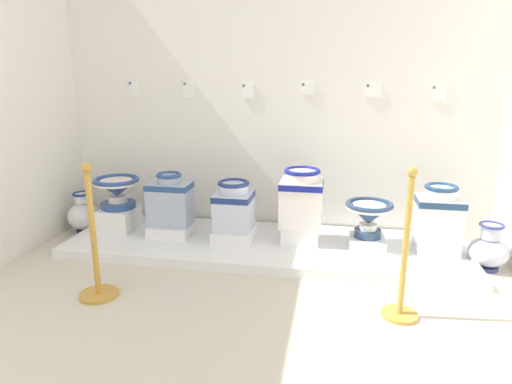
{
  "coord_description": "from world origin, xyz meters",
  "views": [
    {
      "loc": [
        2.57,
        -1.09,
        1.49
      ],
      "look_at": [
        1.91,
        2.48,
        0.52
      ],
      "focal_mm": 31.19,
      "sensor_mm": 36.0,
      "label": 1
    }
  ],
  "objects_px": {
    "plinth_block_tall_cobalt": "(171,229)",
    "info_placard_first": "(134,88)",
    "plinth_block_central_ornate": "(435,245)",
    "antique_toilet_pale_glazed": "(302,197)",
    "decorative_vase_corner": "(84,215)",
    "plinth_block_pale_glazed": "(301,233)",
    "info_placard_third": "(247,90)",
    "antique_toilet_tall_cobalt": "(170,199)",
    "info_placard_fifth": "(373,90)",
    "antique_toilet_broad_patterned": "(369,214)",
    "antique_toilet_slender_white": "(117,188)",
    "plinth_block_rightmost": "(234,234)",
    "info_placard_fourth": "(307,88)",
    "decorative_vase_companion": "(488,250)",
    "stanchion_post_near_right": "(403,271)",
    "stanchion_post_near_left": "(96,261)",
    "plinth_block_slender_white": "(119,218)",
    "info_placard_sixth": "(438,92)",
    "info_placard_second": "(189,89)",
    "antique_toilet_rightmost": "(234,205)",
    "antique_toilet_central_ornate": "(439,212)"
  },
  "relations": [
    {
      "from": "plinth_block_rightmost",
      "to": "antique_toilet_broad_patterned",
      "type": "distance_m",
      "value": 1.16
    },
    {
      "from": "plinth_block_rightmost",
      "to": "decorative_vase_corner",
      "type": "relative_size",
      "value": 0.91
    },
    {
      "from": "antique_toilet_broad_patterned",
      "to": "stanchion_post_near_right",
      "type": "relative_size",
      "value": 0.4
    },
    {
      "from": "info_placard_third",
      "to": "decorative_vase_companion",
      "type": "distance_m",
      "value": 2.42
    },
    {
      "from": "plinth_block_slender_white",
      "to": "plinth_block_rightmost",
      "type": "height_order",
      "value": "plinth_block_slender_white"
    },
    {
      "from": "plinth_block_slender_white",
      "to": "info_placard_first",
      "type": "xyz_separation_m",
      "value": [
        0.03,
        0.44,
        1.17
      ]
    },
    {
      "from": "info_placard_second",
      "to": "info_placard_fourth",
      "type": "distance_m",
      "value": 1.11
    },
    {
      "from": "decorative_vase_corner",
      "to": "decorative_vase_companion",
      "type": "relative_size",
      "value": 1.06
    },
    {
      "from": "info_placard_first",
      "to": "antique_toilet_central_ornate",
      "type": "bearing_deg",
      "value": -10.05
    },
    {
      "from": "plinth_block_tall_cobalt",
      "to": "decorative_vase_corner",
      "type": "xyz_separation_m",
      "value": [
        -0.94,
        0.12,
        0.04
      ]
    },
    {
      "from": "plinth_block_pale_glazed",
      "to": "info_placard_third",
      "type": "relative_size",
      "value": 2.24
    },
    {
      "from": "antique_toilet_rightmost",
      "to": "decorative_vase_companion",
      "type": "relative_size",
      "value": 1.12
    },
    {
      "from": "info_placard_second",
      "to": "decorative_vase_corner",
      "type": "height_order",
      "value": "info_placard_second"
    },
    {
      "from": "plinth_block_central_ornate",
      "to": "stanchion_post_near_left",
      "type": "bearing_deg",
      "value": -156.26
    },
    {
      "from": "plinth_block_tall_cobalt",
      "to": "info_placard_first",
      "type": "bearing_deg",
      "value": 135.0
    },
    {
      "from": "plinth_block_central_ornate",
      "to": "info_placard_first",
      "type": "height_order",
      "value": "info_placard_first"
    },
    {
      "from": "antique_toilet_pale_glazed",
      "to": "info_placard_first",
      "type": "height_order",
      "value": "info_placard_first"
    },
    {
      "from": "info_placard_fourth",
      "to": "info_placard_sixth",
      "type": "height_order",
      "value": "info_placard_fourth"
    },
    {
      "from": "plinth_block_central_ornate",
      "to": "info_placard_fourth",
      "type": "height_order",
      "value": "info_placard_fourth"
    },
    {
      "from": "plinth_block_slender_white",
      "to": "plinth_block_rightmost",
      "type": "xyz_separation_m",
      "value": [
        1.12,
        -0.09,
        -0.05
      ]
    },
    {
      "from": "plinth_block_slender_white",
      "to": "plinth_block_central_ornate",
      "type": "xyz_separation_m",
      "value": [
        2.8,
        -0.05,
        -0.05
      ]
    },
    {
      "from": "antique_toilet_slender_white",
      "to": "stanchion_post_near_left",
      "type": "relative_size",
      "value": 0.44
    },
    {
      "from": "info_placard_first",
      "to": "info_placard_sixth",
      "type": "relative_size",
      "value": 1.04
    },
    {
      "from": "antique_toilet_broad_patterned",
      "to": "antique_toilet_slender_white",
      "type": "bearing_deg",
      "value": 179.11
    },
    {
      "from": "antique_toilet_rightmost",
      "to": "antique_toilet_central_ornate",
      "type": "height_order",
      "value": "antique_toilet_central_ornate"
    },
    {
      "from": "info_placard_first",
      "to": "info_placard_fourth",
      "type": "height_order",
      "value": "info_placard_first"
    },
    {
      "from": "plinth_block_slender_white",
      "to": "plinth_block_tall_cobalt",
      "type": "relative_size",
      "value": 0.97
    },
    {
      "from": "plinth_block_rightmost",
      "to": "decorative_vase_companion",
      "type": "relative_size",
      "value": 0.96
    },
    {
      "from": "plinth_block_rightmost",
      "to": "antique_toilet_broad_patterned",
      "type": "xyz_separation_m",
      "value": [
        1.13,
        0.05,
        0.23
      ]
    },
    {
      "from": "antique_toilet_tall_cobalt",
      "to": "info_placard_fifth",
      "type": "xyz_separation_m",
      "value": [
        1.72,
        0.51,
        0.94
      ]
    },
    {
      "from": "plinth_block_rightmost",
      "to": "decorative_vase_companion",
      "type": "distance_m",
      "value": 2.05
    },
    {
      "from": "stanchion_post_near_left",
      "to": "antique_toilet_broad_patterned",
      "type": "bearing_deg",
      "value": 29.93
    },
    {
      "from": "info_placard_fourth",
      "to": "antique_toilet_tall_cobalt",
      "type": "bearing_deg",
      "value": -156.15
    },
    {
      "from": "antique_toilet_tall_cobalt",
      "to": "antique_toilet_rightmost",
      "type": "bearing_deg",
      "value": -2.23
    },
    {
      "from": "info_placard_fourth",
      "to": "info_placard_sixth",
      "type": "distance_m",
      "value": 1.12
    },
    {
      "from": "plinth_block_rightmost",
      "to": "info_placard_fifth",
      "type": "distance_m",
      "value": 1.74
    },
    {
      "from": "plinth_block_slender_white",
      "to": "info_placard_first",
      "type": "bearing_deg",
      "value": 86.47
    },
    {
      "from": "antique_toilet_tall_cobalt",
      "to": "info_placard_second",
      "type": "relative_size",
      "value": 2.98
    },
    {
      "from": "antique_toilet_pale_glazed",
      "to": "decorative_vase_corner",
      "type": "xyz_separation_m",
      "value": [
        -2.1,
        0.08,
        -0.31
      ]
    },
    {
      "from": "info_placard_third",
      "to": "info_placard_sixth",
      "type": "xyz_separation_m",
      "value": [
        1.66,
        0.0,
        -0.01
      ]
    },
    {
      "from": "antique_toilet_slender_white",
      "to": "antique_toilet_central_ornate",
      "type": "relative_size",
      "value": 0.93
    },
    {
      "from": "antique_toilet_pale_glazed",
      "to": "info_placard_fifth",
      "type": "distance_m",
      "value": 1.13
    },
    {
      "from": "info_placard_sixth",
      "to": "info_placard_third",
      "type": "bearing_deg",
      "value": -180.0
    },
    {
      "from": "plinth_block_rightmost",
      "to": "antique_toilet_broad_patterned",
      "type": "bearing_deg",
      "value": 2.75
    },
    {
      "from": "info_placard_fifth",
      "to": "stanchion_post_near_right",
      "type": "relative_size",
      "value": 0.14
    },
    {
      "from": "plinth_block_rightmost",
      "to": "decorative_vase_companion",
      "type": "xyz_separation_m",
      "value": [
        2.05,
        -0.06,
        0.02
      ]
    },
    {
      "from": "plinth_block_rightmost",
      "to": "info_placard_third",
      "type": "bearing_deg",
      "value": 88.26
    },
    {
      "from": "info_placard_first",
      "to": "stanchion_post_near_left",
      "type": "bearing_deg",
      "value": -76.59
    },
    {
      "from": "info_placard_third",
      "to": "stanchion_post_near_right",
      "type": "distance_m",
      "value": 2.19
    },
    {
      "from": "plinth_block_tall_cobalt",
      "to": "plinth_block_central_ornate",
      "type": "height_order",
      "value": "plinth_block_central_ornate"
    }
  ]
}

